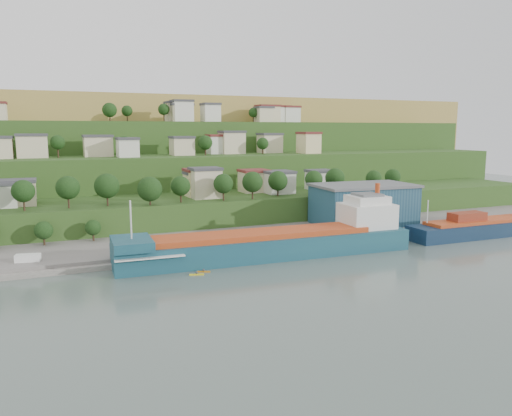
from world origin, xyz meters
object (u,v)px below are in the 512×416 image
warehouse (363,204)px  caravan (28,260)px  kayak_orange (204,271)px  cargo_ship_near (277,244)px  cargo_ship_far (495,227)px

warehouse → caravan: 97.44m
caravan → warehouse: bearing=16.0°
kayak_orange → cargo_ship_near: bearing=41.1°
kayak_orange → warehouse: bearing=47.0°
caravan → kayak_orange: size_ratio=1.79×
cargo_ship_near → kayak_orange: cargo_ship_near is taller
cargo_ship_near → warehouse: size_ratio=2.38×
cargo_ship_near → cargo_ship_far: size_ratio=1.36×
cargo_ship_near → kayak_orange: bearing=-160.6°
cargo_ship_far → warehouse: bearing=148.4°
warehouse → caravan: size_ratio=5.99×
cargo_ship_near → caravan: 58.82m
warehouse → cargo_ship_near: bearing=-150.6°
cargo_ship_near → cargo_ship_far: 72.38m
caravan → cargo_ship_far: bearing=5.4°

